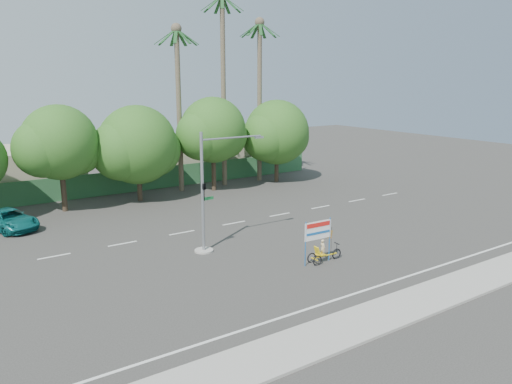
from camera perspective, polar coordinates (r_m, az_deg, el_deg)
ground at (r=27.67m, az=2.61°, el=-8.13°), size 120.00×120.00×0.00m
sidewalk_near at (r=22.57m, az=14.30°, el=-13.43°), size 50.00×2.40×0.12m
fence at (r=45.83m, az=-13.55°, el=1.30°), size 38.00×0.08×2.00m
building_left at (r=47.70m, az=-26.87°, el=1.93°), size 12.00×8.00×4.00m
building_right at (r=52.89m, az=-7.19°, el=3.96°), size 14.00×8.00×3.60m
tree_left at (r=39.92m, az=-21.60°, el=4.99°), size 6.66×5.60×8.07m
tree_center at (r=41.66m, az=-13.46°, el=5.01°), size 7.62×6.40×7.85m
tree_right at (r=44.48m, az=-4.99°, el=6.80°), size 6.90×5.80×8.36m
tree_far_right at (r=48.29m, az=2.35°, el=6.61°), size 7.38×6.20×7.94m
palm_tall at (r=46.55m, az=-3.78°, el=13.53°), size 3.73×3.79×17.45m
palm_mid at (r=48.68m, az=0.41°, el=12.27°), size 3.73×3.79×15.45m
palm_short at (r=44.46m, az=-8.86°, el=11.37°), size 3.73×3.79×14.45m
traffic_signal at (r=28.88m, az=-5.56°, el=-1.20°), size 4.72×1.10×7.00m
trike_billboard at (r=27.65m, az=7.44°, el=-6.01°), size 2.56×0.60×2.52m
pickup_truck at (r=37.27m, az=-26.40°, el=-2.85°), size 3.75×5.33×1.35m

